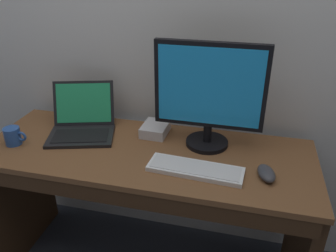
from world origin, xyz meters
name	(u,v)px	position (x,y,z in m)	size (l,w,h in m)	color
desk	(146,192)	(0.00, -0.01, 0.52)	(1.54, 0.57, 0.76)	brown
laptop_black	(82,124)	(-0.36, 0.09, 0.81)	(0.39, 0.38, 0.23)	black
external_monitor	(209,94)	(0.27, 0.11, 1.02)	(0.49, 0.20, 0.50)	black
wired_keyboard	(195,169)	(0.25, -0.11, 0.77)	(0.41, 0.15, 0.02)	white
computer_mouse	(266,173)	(0.54, -0.09, 0.78)	(0.07, 0.12, 0.04)	#38383D
external_drive_box	(155,129)	(0.00, 0.17, 0.78)	(0.12, 0.15, 0.05)	silver
coffee_mug	(13,136)	(-0.63, -0.09, 0.80)	(0.11, 0.08, 0.08)	#28519E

